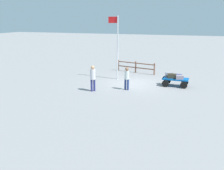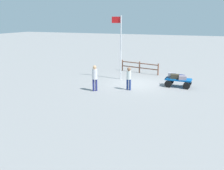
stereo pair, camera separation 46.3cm
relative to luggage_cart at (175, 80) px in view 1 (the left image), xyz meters
The scene contains 10 objects.
ground_plane 3.04m from the luggage_cart, ahead, with size 120.00×120.00×0.00m, color gray.
luggage_cart is the anchor object (origin of this frame).
suitcase_grey 0.43m from the luggage_cart, 25.20° to the left, with size 0.65×0.40×0.34m.
suitcase_maroon 0.36m from the luggage_cart, 140.77° to the right, with size 0.59×0.41×0.27m.
suitcase_olive 0.50m from the luggage_cart, 145.09° to the left, with size 0.58×0.48×0.28m.
suitcase_navy 0.66m from the luggage_cart, 25.67° to the right, with size 0.59×0.46×0.36m.
worker_lead 6.11m from the luggage_cart, 32.32° to the left, with size 0.51×0.51×1.78m.
worker_trailing 3.78m from the luggage_cart, 34.93° to the left, with size 0.36×0.36×1.60m.
flagpole 5.41m from the luggage_cart, ahead, with size 0.81×0.10×5.07m.
wooden_fence 5.43m from the luggage_cart, 43.32° to the right, with size 3.73×0.94×1.04m.
Camera 1 is at (-4.72, 18.33, 4.83)m, focal length 40.64 mm.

